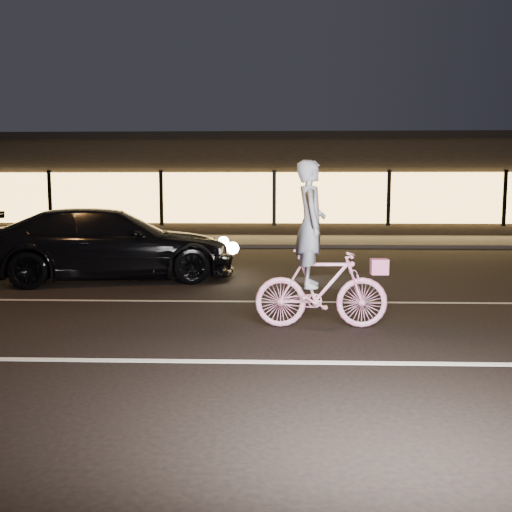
{
  "coord_description": "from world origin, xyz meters",
  "views": [
    {
      "loc": [
        0.07,
        -7.85,
        1.99
      ],
      "look_at": [
        -0.22,
        0.6,
        0.98
      ],
      "focal_mm": 40.0,
      "sensor_mm": 36.0,
      "label": 1
    }
  ],
  "objects": [
    {
      "name": "lane_stripe_near",
      "position": [
        0.0,
        -1.5,
        0.0
      ],
      "size": [
        60.0,
        0.12,
        0.01
      ],
      "primitive_type": "cube",
      "color": "silver",
      "rests_on": "ground"
    },
    {
      "name": "cyclist",
      "position": [
        0.68,
        0.16,
        0.85
      ],
      "size": [
        1.89,
        0.65,
        2.38
      ],
      "rotation": [
        0.0,
        0.0,
        1.57
      ],
      "color": "#FF3E9A",
      "rests_on": "ground"
    },
    {
      "name": "lane_stripe_far",
      "position": [
        0.0,
        2.0,
        0.0
      ],
      "size": [
        60.0,
        0.1,
        0.01
      ],
      "primitive_type": "cube",
      "color": "gray",
      "rests_on": "ground"
    },
    {
      "name": "ground",
      "position": [
        0.0,
        0.0,
        0.0
      ],
      "size": [
        90.0,
        90.0,
        0.0
      ],
      "primitive_type": "plane",
      "color": "black",
      "rests_on": "ground"
    },
    {
      "name": "sidewalk",
      "position": [
        0.0,
        13.0,
        0.06
      ],
      "size": [
        30.0,
        4.0,
        0.12
      ],
      "primitive_type": "cube",
      "color": "#383533",
      "rests_on": "ground"
    },
    {
      "name": "storefront",
      "position": [
        0.0,
        18.97,
        2.15
      ],
      "size": [
        25.4,
        8.42,
        4.2
      ],
      "color": "black",
      "rests_on": "ground"
    },
    {
      "name": "sedan",
      "position": [
        -3.52,
        4.32,
        0.78
      ],
      "size": [
        5.71,
        3.35,
        1.55
      ],
      "rotation": [
        0.0,
        0.0,
        1.8
      ],
      "color": "black",
      "rests_on": "ground"
    }
  ]
}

